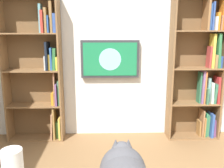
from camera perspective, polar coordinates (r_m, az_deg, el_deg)
The scene contains 4 objects.
wall_back at distance 3.66m, azimuth 0.63°, elevation 8.37°, with size 4.52×0.06×2.70m, color silver.
bookshelf_left at distance 3.80m, azimuth 20.54°, elevation 3.19°, with size 0.76×0.28×2.16m.
bookshelf_right at distance 3.65m, azimuth -16.79°, elevation 3.19°, with size 0.82×0.28×2.11m.
wall_mounted_tv at distance 3.58m, azimuth -0.48°, elevation 5.94°, with size 0.86×0.07×0.56m.
Camera 1 is at (0.14, 1.42, 1.61)m, focal length 38.47 mm.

